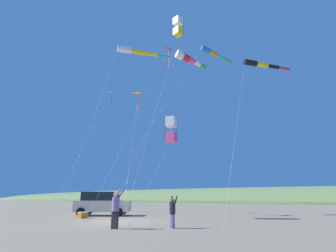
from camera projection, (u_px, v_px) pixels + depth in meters
The scene contains 15 objects.
ground_plane at pixel (119, 222), 15.05m from camera, with size 600.00×600.00×0.00m, color gray.
dune_ridge_grassy at pixel (267, 203), 60.84m from camera, with size 28.00×240.00×7.44m, color #6B844C.
parked_car at pixel (102, 203), 19.97m from camera, with size 3.71×4.66×1.85m.
cooler_box at pixel (83, 215), 17.61m from camera, with size 0.62×0.42×0.42m.
person_adult_flyer at pixel (116, 207), 12.01m from camera, with size 0.51×0.62×1.87m.
person_child_green_jacket at pixel (172, 210), 12.22m from camera, with size 0.46×0.37×1.53m.
kite_box_purple_drifting at pixel (178, 27), 24.69m from camera, with size 7.03×0.95×18.91m.
kite_windsock_white_trailing at pixel (213, 53), 22.35m from camera, with size 5.08×11.34×14.57m.
kite_windsock_checkered_midright at pixel (187, 59), 26.04m from camera, with size 8.05×5.33×16.27m.
kite_windsock_yellow_midlevel at pixel (137, 52), 26.32m from camera, with size 9.25×4.23×16.72m.
kite_windsock_green_low_center at pixel (261, 65), 28.70m from camera, with size 18.83×4.64×16.73m.
kite_box_blue_topmost at pixel (171, 130), 19.03m from camera, with size 6.69×1.53×7.47m.
kite_delta_striped_overhead at pixel (139, 94), 23.40m from camera, with size 7.74×5.31×11.26m.
kite_delta_red_high_left at pixel (112, 93), 26.58m from camera, with size 7.21×1.57×12.61m.
kite_delta_long_streamer_left at pixel (170, 50), 30.63m from camera, with size 15.99×4.48×19.67m.
Camera 1 is at (12.44, 10.63, 1.50)m, focal length 26.27 mm.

